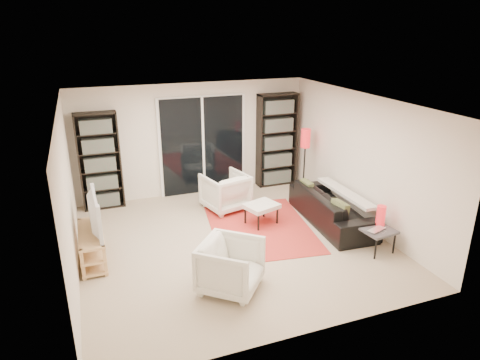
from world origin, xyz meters
The scene contains 20 objects.
floor centered at (0.00, 0.00, 0.00)m, with size 5.00×5.00×0.00m, color #C7B696.
wall_back centered at (0.00, 2.50, 1.20)m, with size 5.00×0.02×2.40m, color silver.
wall_front centered at (0.00, -2.50, 1.20)m, with size 5.00×0.02×2.40m, color silver.
wall_left centered at (-2.50, 0.00, 1.20)m, with size 0.02×5.00×2.40m, color silver.
wall_right centered at (2.50, 0.00, 1.20)m, with size 0.02×5.00×2.40m, color silver.
ceiling centered at (0.00, 0.00, 2.40)m, with size 5.00×5.00×0.02m, color white.
sliding_door centered at (0.20, 2.46, 1.05)m, with size 1.92×0.08×2.16m.
bookshelf_left centered at (-1.95, 2.33, 0.98)m, with size 0.80×0.30×1.95m.
bookshelf_right centered at (1.90, 2.33, 1.05)m, with size 0.90×0.30×2.10m.
tv_stand centered at (-2.27, 0.20, 0.26)m, with size 0.37×1.16×0.50m.
tv centered at (-2.25, 0.20, 0.80)m, with size 1.06×0.14×0.61m, color black.
rug centered at (0.66, 0.34, 0.01)m, with size 1.77×2.40×0.01m, color red.
sofa centered at (2.00, 0.09, 0.31)m, with size 2.13×0.83×0.62m, color black.
armchair_back centered at (0.34, 1.38, 0.37)m, with size 0.80×0.82×0.75m, color silver.
armchair_front centered at (-0.48, -1.30, 0.37)m, with size 0.79×0.81×0.74m, color silver.
ottoman centered at (0.74, 0.48, 0.35)m, with size 0.69×0.63×0.40m.
side_table centered at (2.11, -1.11, 0.36)m, with size 0.55×0.55×0.40m.
laptop centered at (2.08, -1.20, 0.41)m, with size 0.34×0.22×0.03m, color silver.
table_lamp centered at (2.25, -0.99, 0.57)m, with size 0.15×0.15×0.33m, color red.
floor_lamp centered at (2.19, 1.53, 1.13)m, with size 0.22×0.22×1.46m.
Camera 1 is at (-2.17, -6.18, 3.54)m, focal length 32.00 mm.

